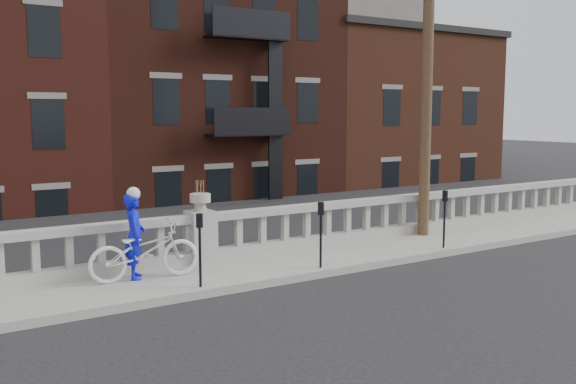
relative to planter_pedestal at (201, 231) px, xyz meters
name	(u,v)px	position (x,y,z in m)	size (l,w,h in m)	color
ground	(306,318)	(0.00, -3.95, -0.83)	(120.00, 120.00, 0.00)	black
sidewalk	(222,275)	(0.00, -0.95, -0.76)	(32.00, 2.20, 0.15)	gray
balustrade	(201,239)	(0.00, 0.00, -0.19)	(28.00, 0.34, 1.03)	gray
planter_pedestal	(201,231)	(0.00, 0.00, 0.00)	(0.55, 0.55, 1.76)	gray
lower_level	(33,128)	(0.56, 19.09, 1.80)	(80.00, 44.00, 20.80)	#605E59
utility_pole	(428,36)	(6.20, -0.35, 4.41)	(1.60, 0.28, 10.00)	#422D1E
parking_meter_c	(200,242)	(-0.87, -1.80, 0.17)	(0.10, 0.09, 1.36)	black
parking_meter_d	(321,227)	(1.84, -1.80, 0.17)	(0.10, 0.09, 1.36)	black
parking_meter_e	(445,212)	(5.43, -1.80, 0.17)	(0.10, 0.09, 1.36)	black
bicycle	(144,251)	(-1.52, -0.72, -0.12)	(0.74, 2.11, 1.11)	silver
cyclist	(135,236)	(-1.65, -0.56, 0.15)	(0.61, 0.40, 1.66)	#0D13CB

